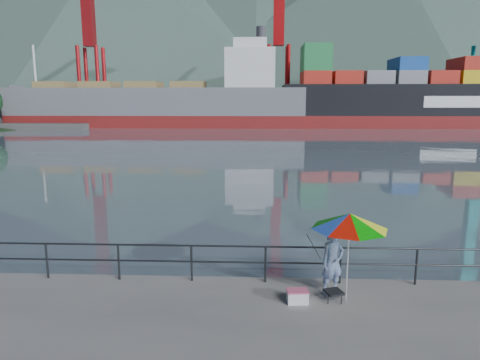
# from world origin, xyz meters

# --- Properties ---
(harbor_water) EXTENTS (500.00, 280.00, 0.00)m
(harbor_water) POSITION_xyz_m (0.00, 130.00, 0.00)
(harbor_water) COLOR slate
(harbor_water) RESTS_ON ground
(far_dock) EXTENTS (200.00, 40.00, 0.40)m
(far_dock) POSITION_xyz_m (10.00, 93.00, 0.00)
(far_dock) COLOR #514F4C
(far_dock) RESTS_ON ground
(guardrail) EXTENTS (22.00, 0.06, 1.03)m
(guardrail) POSITION_xyz_m (0.00, 1.70, 0.52)
(guardrail) COLOR #2D3033
(guardrail) RESTS_ON ground
(mountains) EXTENTS (600.00, 332.80, 80.00)m
(mountains) POSITION_xyz_m (38.82, 207.75, 35.55)
(mountains) COLOR #385147
(mountains) RESTS_ON ground
(port_cranes) EXTENTS (116.00, 28.00, 38.40)m
(port_cranes) POSITION_xyz_m (31.00, 84.00, 16.00)
(port_cranes) COLOR red
(port_cranes) RESTS_ON ground
(container_stacks) EXTENTS (58.00, 8.40, 7.80)m
(container_stacks) POSITION_xyz_m (35.03, 94.18, 2.99)
(container_stacks) COLOR gray
(container_stacks) RESTS_ON ground
(fisherman) EXTENTS (0.73, 0.61, 1.69)m
(fisherman) POSITION_xyz_m (2.67, 1.07, 0.84)
(fisherman) COLOR navy
(fisherman) RESTS_ON ground
(beach_umbrella) EXTENTS (1.90, 1.90, 2.23)m
(beach_umbrella) POSITION_xyz_m (2.95, 0.63, 2.04)
(beach_umbrella) COLOR white
(beach_umbrella) RESTS_ON ground
(folding_stool) EXTENTS (0.52, 0.52, 0.26)m
(folding_stool) POSITION_xyz_m (2.65, 0.64, 0.14)
(folding_stool) COLOR black
(folding_stool) RESTS_ON ground
(cooler_bag) EXTENTS (0.52, 0.37, 0.29)m
(cooler_bag) POSITION_xyz_m (1.76, 0.53, 0.14)
(cooler_bag) COLOR silver
(cooler_bag) RESTS_ON ground
(fishing_rod) EXTENTS (0.66, 1.78, 1.33)m
(fishing_rod) POSITION_xyz_m (2.33, 1.96, 0.00)
(fishing_rod) COLOR black
(fishing_rod) RESTS_ON ground
(bulk_carrier) EXTENTS (55.27, 9.57, 14.50)m
(bulk_carrier) POSITION_xyz_m (-16.39, 72.69, 4.07)
(bulk_carrier) COLOR maroon
(bulk_carrier) RESTS_ON ground
(container_ship) EXTENTS (58.87, 9.81, 18.10)m
(container_ship) POSITION_xyz_m (36.69, 73.55, 5.84)
(container_ship) COLOR maroon
(container_ship) RESTS_ON ground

